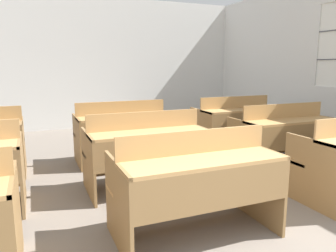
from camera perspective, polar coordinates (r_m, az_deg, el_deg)
wall_back at (r=7.62m, az=-13.05°, el=10.58°), size 6.92×0.06×2.88m
wall_right_with_window at (r=6.31m, az=26.41°, el=9.65°), size 0.06×6.68×2.88m
bench_front_center at (r=2.71m, az=4.95°, el=-9.49°), size 1.31×0.74×0.89m
bench_second_center at (r=3.72m, az=-3.82°, el=-3.87°), size 1.31×0.74×0.89m
bench_second_right at (r=4.74m, az=19.59°, el=-1.34°), size 1.31×0.74×0.89m
bench_third_center at (r=4.83m, az=-7.93°, el=-0.60°), size 1.31×0.74×0.89m
bench_third_right at (r=5.63m, az=11.71°, el=0.86°), size 1.31×0.74×0.89m
wastepaper_bin at (r=7.04m, az=17.06°, el=0.24°), size 0.31×0.31×0.39m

